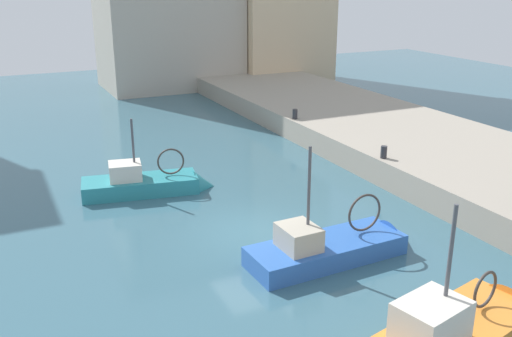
{
  "coord_description": "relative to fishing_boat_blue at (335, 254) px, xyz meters",
  "views": [
    {
      "loc": [
        -8.11,
        -17.44,
        8.92
      ],
      "look_at": [
        1.67,
        3.12,
        1.2
      ],
      "focal_mm": 40.51,
      "sensor_mm": 36.0,
      "label": 1
    }
  ],
  "objects": [
    {
      "name": "water_surface",
      "position": [
        -1.62,
        3.07,
        -0.11
      ],
      "size": [
        80.0,
        80.0,
        0.0
      ],
      "primitive_type": "plane",
      "color": "#386070",
      "rests_on": "ground"
    },
    {
      "name": "fishing_boat_blue",
      "position": [
        0.0,
        0.0,
        0.0
      ],
      "size": [
        6.15,
        2.13,
        4.81
      ],
      "color": "#2D60B7",
      "rests_on": "ground"
    },
    {
      "name": "fishing_boat_teal",
      "position": [
        -3.94,
        8.51,
        0.01
      ],
      "size": [
        5.8,
        2.66,
        4.03
      ],
      "color": "teal",
      "rests_on": "ground"
    },
    {
      "name": "mooring_bollard_mid",
      "position": [
        5.73,
        5.07,
        1.37
      ],
      "size": [
        0.28,
        0.28,
        0.55
      ],
      "primitive_type": "cylinder",
      "color": "#2D2D33",
      "rests_on": "quay_wall"
    },
    {
      "name": "quay_wall",
      "position": [
        9.88,
        3.07,
        0.49
      ],
      "size": [
        9.0,
        56.0,
        1.2
      ],
      "primitive_type": "cube",
      "color": "#9E9384",
      "rests_on": "ground"
    },
    {
      "name": "mooring_bollard_north",
      "position": [
        5.73,
        13.07,
        1.37
      ],
      "size": [
        0.28,
        0.28,
        0.55
      ],
      "primitive_type": "cylinder",
      "color": "#2D2D33",
      "rests_on": "quay_wall"
    }
  ]
}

